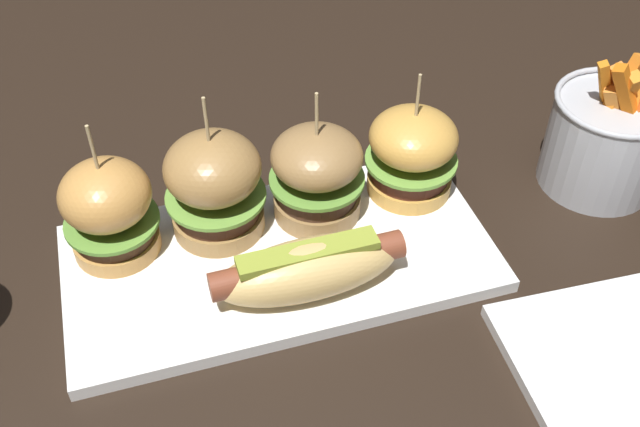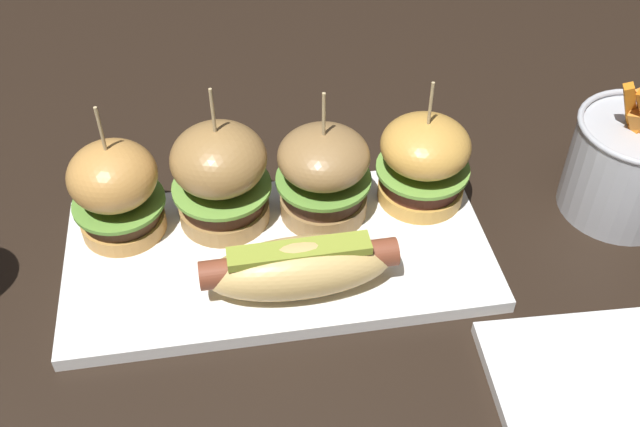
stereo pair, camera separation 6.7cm
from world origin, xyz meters
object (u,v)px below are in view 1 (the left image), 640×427
hot_dog (308,268)px  fries_bucket (606,138)px  slider_far_left (109,209)px  slider_center_right (317,174)px  slider_far_right (412,152)px  platter_main (280,258)px  slider_center_left (214,185)px

hot_dog → fries_bucket: fries_bucket is taller
slider_far_left → slider_center_right: bearing=-1.9°
hot_dog → slider_far_right: size_ratio=1.28×
slider_center_right → slider_far_right: (0.10, 0.01, -0.00)m
platter_main → slider_far_left: (-0.14, 0.05, 0.06)m
platter_main → slider_far_right: bearing=18.9°
platter_main → hot_dog: (0.01, -0.05, 0.03)m
platter_main → slider_far_right: (0.15, 0.05, 0.05)m
slider_far_right → slider_far_left: bearing=180.0°
platter_main → fries_bucket: 0.36m
slider_center_left → slider_far_right: (0.20, -0.00, -0.01)m
hot_dog → slider_center_left: 0.12m
platter_main → slider_center_left: slider_center_left is taller
platter_main → slider_far_left: size_ratio=2.80×
platter_main → hot_dog: size_ratio=2.29×
slider_center_left → slider_center_right: slider_center_left is taller
hot_dog → fries_bucket: bearing=11.8°
slider_center_left → slider_center_right: size_ratio=1.07×
platter_main → fries_bucket: fries_bucket is taller
hot_dog → slider_center_left: slider_center_left is taller
slider_center_right → hot_dog: bearing=-111.1°
fries_bucket → slider_center_left: bearing=175.4°
hot_dog → slider_far_right: bearing=36.6°
platter_main → hot_dog: 0.06m
platter_main → hot_dog: bearing=-74.7°
platter_main → slider_far_right: slider_far_right is taller
slider_center_left → slider_center_right: (0.10, -0.01, -0.01)m
platter_main → slider_center_left: bearing=131.6°
slider_center_right → fries_bucket: slider_center_right is taller
slider_far_left → fries_bucket: size_ratio=0.94×
platter_main → slider_far_left: bearing=160.2°
slider_center_right → fries_bucket: size_ratio=0.92×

